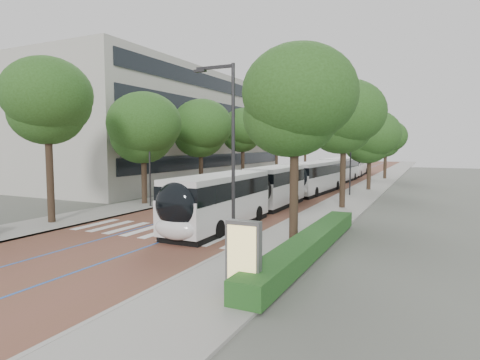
# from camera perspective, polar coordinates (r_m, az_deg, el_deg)

# --- Properties ---
(ground) EXTENTS (160.00, 160.00, 0.00)m
(ground) POSITION_cam_1_polar(r_m,az_deg,el_deg) (22.72, -13.06, -7.69)
(ground) COLOR #51544C
(ground) RESTS_ON ground
(road) EXTENTS (11.00, 140.00, 0.02)m
(road) POSITION_cam_1_polar(r_m,az_deg,el_deg) (59.11, 12.03, 0.11)
(road) COLOR brown
(road) RESTS_ON ground
(sidewalk_left) EXTENTS (4.00, 140.00, 0.12)m
(sidewalk_left) POSITION_cam_1_polar(r_m,az_deg,el_deg) (61.31, 5.21, 0.42)
(sidewalk_left) COLOR gray
(sidewalk_left) RESTS_ON ground
(sidewalk_right) EXTENTS (4.00, 140.00, 0.12)m
(sidewalk_right) POSITION_cam_1_polar(r_m,az_deg,el_deg) (57.79, 19.27, -0.12)
(sidewalk_right) COLOR gray
(sidewalk_right) RESTS_ON ground
(kerb_left) EXTENTS (0.20, 140.00, 0.14)m
(kerb_left) POSITION_cam_1_polar(r_m,az_deg,el_deg) (60.67, 6.89, 0.35)
(kerb_left) COLOR gray
(kerb_left) RESTS_ON ground
(kerb_right) EXTENTS (0.20, 140.00, 0.14)m
(kerb_right) POSITION_cam_1_polar(r_m,az_deg,el_deg) (58.03, 17.41, -0.05)
(kerb_right) COLOR gray
(kerb_right) RESTS_ON ground
(zebra_crossing) EXTENTS (10.55, 3.60, 0.01)m
(zebra_crossing) POSITION_cam_1_polar(r_m,az_deg,el_deg) (23.36, -11.12, -7.24)
(zebra_crossing) COLOR silver
(zebra_crossing) RESTS_ON ground
(lane_line_left) EXTENTS (0.12, 126.00, 0.01)m
(lane_line_left) POSITION_cam_1_polar(r_m,az_deg,el_deg) (59.50, 10.53, 0.18)
(lane_line_left) COLOR #2255AB
(lane_line_left) RESTS_ON road
(lane_line_right) EXTENTS (0.12, 126.00, 0.01)m
(lane_line_right) POSITION_cam_1_polar(r_m,az_deg,el_deg) (58.75, 13.54, 0.06)
(lane_line_right) COLOR #2255AB
(lane_line_right) RESTS_ON road
(office_building) EXTENTS (18.11, 40.00, 14.00)m
(office_building) POSITION_cam_1_polar(r_m,az_deg,el_deg) (56.28, -10.77, 7.01)
(office_building) COLOR #ACA99F
(office_building) RESTS_ON ground
(hedge) EXTENTS (1.20, 14.00, 0.80)m
(hedge) POSITION_cam_1_polar(r_m,az_deg,el_deg) (18.43, 9.83, -8.94)
(hedge) COLOR #18471A
(hedge) RESTS_ON sidewalk_right
(streetlight_near) EXTENTS (1.82, 0.20, 8.00)m
(streetlight_near) POSITION_cam_1_polar(r_m,az_deg,el_deg) (16.01, -1.55, 4.57)
(streetlight_near) COLOR #29292B
(streetlight_near) RESTS_ON sidewalk_right
(streetlight_far) EXTENTS (1.82, 0.20, 8.00)m
(streetlight_far) POSITION_cam_1_polar(r_m,az_deg,el_deg) (39.90, 15.23, 4.65)
(streetlight_far) COLOR #29292B
(streetlight_far) RESTS_ON sidewalk_right
(lamp_post_left) EXTENTS (0.14, 0.14, 8.00)m
(lamp_post_left) POSITION_cam_1_polar(r_m,az_deg,el_deg) (32.24, -12.74, 3.42)
(lamp_post_left) COLOR #29292B
(lamp_post_left) RESTS_ON sidewalk_left
(trees_left) EXTENTS (6.12, 60.48, 9.65)m
(trees_left) POSITION_cam_1_polar(r_m,az_deg,el_deg) (47.31, -1.22, 7.03)
(trees_left) COLOR black
(trees_left) RESTS_ON ground
(trees_right) EXTENTS (5.92, 47.49, 9.28)m
(trees_right) POSITION_cam_1_polar(r_m,az_deg,el_deg) (39.01, 16.64, 6.65)
(trees_right) COLOR black
(trees_right) RESTS_ON ground
(lead_bus) EXTENTS (2.68, 18.42, 3.20)m
(lead_bus) POSITION_cam_1_polar(r_m,az_deg,el_deg) (27.12, 0.93, -2.01)
(lead_bus) COLOR black
(lead_bus) RESTS_ON ground
(bus_queued_0) EXTENTS (3.16, 12.51, 3.20)m
(bus_queued_0) POSITION_cam_1_polar(r_m,az_deg,el_deg) (41.70, 10.59, 0.36)
(bus_queued_0) COLOR silver
(bus_queued_0) RESTS_ON ground
(bus_queued_1) EXTENTS (2.80, 12.45, 3.20)m
(bus_queued_1) POSITION_cam_1_polar(r_m,az_deg,el_deg) (54.89, 13.95, 1.39)
(bus_queued_1) COLOR silver
(bus_queued_1) RESTS_ON ground
(bus_queued_2) EXTENTS (3.06, 12.50, 3.20)m
(bus_queued_2) POSITION_cam_1_polar(r_m,az_deg,el_deg) (67.88, 16.15, 2.01)
(bus_queued_2) COLOR silver
(bus_queued_2) RESTS_ON ground
(ad_panel) EXTENTS (1.17, 0.47, 2.41)m
(ad_panel) POSITION_cam_1_polar(r_m,az_deg,el_deg) (13.10, 0.49, -10.74)
(ad_panel) COLOR #59595B
(ad_panel) RESTS_ON sidewalk_right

